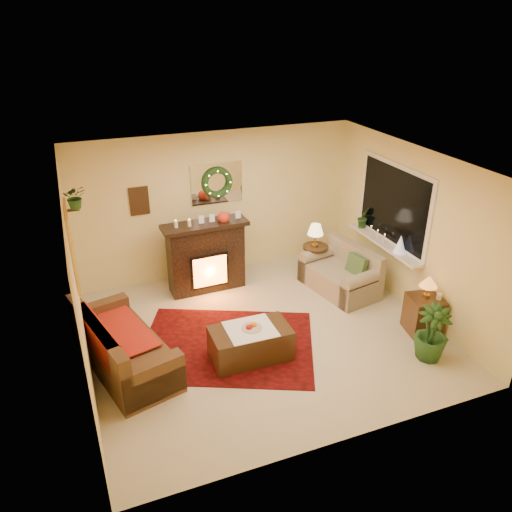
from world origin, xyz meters
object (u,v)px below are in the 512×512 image
object	(u,v)px
side_table_round	(315,260)
end_table_square	(423,315)
sofa	(124,340)
loveseat	(340,268)
fireplace	(206,260)
coffee_table	(250,344)

from	to	relation	value
side_table_round	end_table_square	bearing A→B (deg)	-71.94
sofa	loveseat	size ratio (longest dim) A/B	1.40
sofa	fireplace	size ratio (longest dim) A/B	1.49
sofa	side_table_round	bearing A→B (deg)	6.35
sofa	side_table_round	world-z (taller)	sofa
sofa	coffee_table	distance (m)	1.72
sofa	end_table_square	size ratio (longest dim) A/B	3.28
sofa	loveseat	world-z (taller)	sofa
fireplace	loveseat	xyz separation A→B (m)	(2.11, -0.89, -0.13)
fireplace	end_table_square	world-z (taller)	fireplace
sofa	fireplace	bearing A→B (deg)	30.72
loveseat	fireplace	bearing A→B (deg)	146.17
sofa	side_table_round	distance (m)	3.86
sofa	loveseat	xyz separation A→B (m)	(3.75, 0.78, -0.01)
coffee_table	fireplace	bearing A→B (deg)	91.37
side_table_round	coffee_table	world-z (taller)	side_table_round
loveseat	coffee_table	xyz separation A→B (m)	(-2.10, -1.21, -0.21)
fireplace	loveseat	distance (m)	2.30
coffee_table	end_table_square	bearing A→B (deg)	-6.38
sofa	end_table_square	bearing A→B (deg)	-25.11
side_table_round	sofa	bearing A→B (deg)	-158.69
fireplace	side_table_round	distance (m)	1.99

